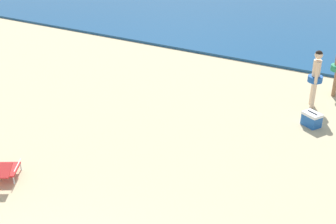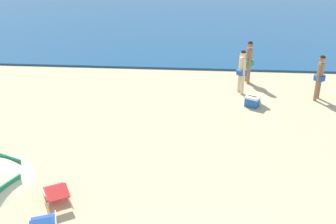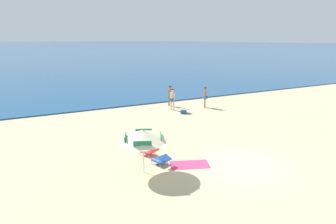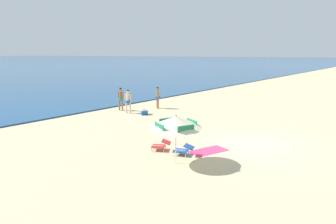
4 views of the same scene
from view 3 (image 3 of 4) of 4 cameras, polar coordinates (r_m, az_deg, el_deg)
The scene contains 10 objects.
ground_plane at distance 13.01m, azimuth 15.90°, elevation -10.99°, with size 800.00×800.00×0.00m, color tan.
ocean_water at distance 421.81m, azimuth -25.44°, elevation 13.08°, with size 800.00×800.00×0.10m, color navy.
beach_umbrella_striped_main at distance 11.30m, azimuth -5.37°, elevation -4.96°, with size 2.90×2.89×2.05m.
lounge_chair_under_umbrella at distance 13.44m, azimuth -3.98°, elevation -8.22°, with size 0.90×1.01×0.51m.
lounge_chair_beside_umbrella at distance 12.47m, azimuth -1.41°, elevation -10.13°, with size 0.81×1.00×0.51m.
person_standing_near_shore at distance 23.02m, azimuth 0.43°, elevation 3.79°, with size 0.44×0.53×1.81m.
person_standing_beside at distance 22.81m, azimuth 7.95°, elevation 3.48°, with size 0.43×0.46×1.77m.
person_wading_in at distance 21.74m, azimuth 0.95°, elevation 3.05°, with size 0.43×0.51×1.77m.
cooler_box at distance 20.94m, azimuth 3.37°, elevation 0.23°, with size 0.60×0.55×0.43m.
beach_towel at distance 12.65m, azimuth 4.64°, elevation -11.18°, with size 0.90×1.80×0.01m, color #DB3866.
Camera 3 is at (-8.03, -8.55, 5.63)m, focal length 28.44 mm.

